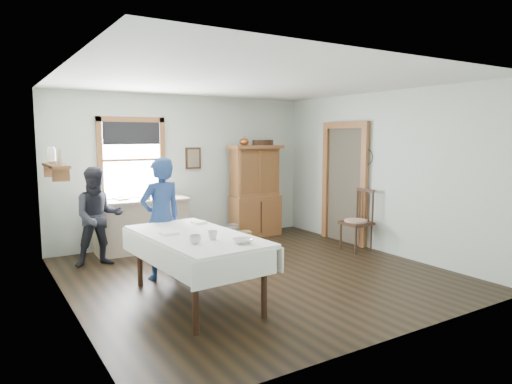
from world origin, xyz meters
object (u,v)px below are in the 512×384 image
Objects in this scene: china_hutch at (255,191)px; woman_blue at (161,223)px; dining_table at (196,267)px; work_counter at (142,225)px; spindle_chair at (356,220)px; wicker_basket at (241,237)px; figure_dark at (98,220)px; pail at (232,235)px.

china_hutch is 1.15× the size of woman_blue.
china_hutch is 3.71m from dining_table.
spindle_chair is at bearing -29.17° from work_counter.
wicker_basket is 0.26× the size of figure_dark.
dining_table is 3.02m from wicker_basket.
spindle_chair reaches higher than dining_table.
wicker_basket is at bearing -143.78° from china_hutch.
dining_table reaches higher than pail.
wicker_basket is 2.45m from woman_blue.
woman_blue is at bearing -146.18° from china_hutch.
china_hutch reaches higher than dining_table.
work_counter is at bearing 169.30° from pail.
spindle_chair reaches higher than work_counter.
pail is (1.79, 2.36, -0.26)m from dining_table.
china_hutch reaches higher than pail.
wicker_basket is at bearing 9.20° from figure_dark.
dining_table is 3.42m from spindle_chair.
figure_dark is (-0.59, 1.10, -0.08)m from woman_blue.
dining_table is 2.98m from pail.
woman_blue is (-1.83, -1.33, 0.63)m from pail.
china_hutch is 1.08m from pail.
spindle_chair is at bearing 165.56° from woman_blue.
figure_dark is at bearing -145.08° from work_counter.
work_counter is at bearing 85.63° from dining_table.
spindle_chair is 2.12m from wicker_basket.
pail is at bearing 156.33° from wicker_basket.
figure_dark is (-0.83, -0.53, 0.25)m from work_counter.
wicker_basket is (1.74, -0.37, -0.34)m from work_counter.
figure_dark is at bearing -176.37° from wicker_basket.
figure_dark is (-3.96, 1.39, 0.16)m from spindle_chair.
china_hutch reaches higher than work_counter.
wicker_basket is 0.23× the size of woman_blue.
work_counter is 4.36× the size of wicker_basket.
figure_dark is at bearing -169.11° from china_hutch.
figure_dark reaches higher than spindle_chair.
work_counter is 1.68m from woman_blue.
china_hutch is at bearing -156.45° from woman_blue.
pail is at bearing 11.01° from figure_dark.
work_counter is 5.31× the size of pail.
figure_dark reaches higher than work_counter.
woman_blue is (-3.37, 0.29, 0.24)m from spindle_chair.
spindle_chair is at bearing -66.05° from china_hutch.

